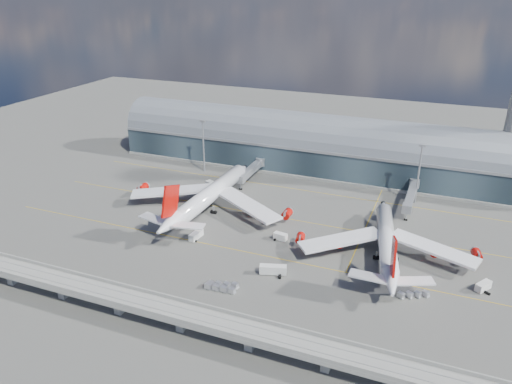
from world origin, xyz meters
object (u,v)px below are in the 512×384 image
at_px(floodlight_mast_right, 419,172).
at_px(cargo_train_2, 413,295).
at_px(cargo_train_1, 223,285).
at_px(cargo_train_0, 220,288).
at_px(service_truck_3, 483,286).
at_px(service_truck_4, 261,212).
at_px(service_truck_2, 273,270).
at_px(airliner_left, 208,196).
at_px(airliner_right, 387,243).
at_px(service_truck_0, 196,235).
at_px(service_truck_1, 280,237).
at_px(floodlight_mast_left, 203,145).
at_px(service_truck_5, 212,185).

height_order(floodlight_mast_right, cargo_train_2, floodlight_mast_right).
bearing_deg(cargo_train_1, cargo_train_0, -164.67).
distance_m(service_truck_3, cargo_train_2, 22.46).
xyz_separation_m(service_truck_4, cargo_train_2, (62.53, -34.67, -0.74)).
relative_size(service_truck_2, cargo_train_0, 0.88).
bearing_deg(airliner_left, cargo_train_2, -19.23).
xyz_separation_m(airliner_right, service_truck_0, (-65.85, -13.05, -3.89)).
xyz_separation_m(service_truck_3, cargo_train_2, (-19.26, -11.55, -0.56)).
relative_size(service_truck_1, service_truck_4, 0.86).
height_order(floodlight_mast_left, airliner_right, floodlight_mast_left).
relative_size(service_truck_1, cargo_train_1, 0.52).
xyz_separation_m(floodlight_mast_right, service_truck_1, (-41.88, -52.58, -12.21)).
bearing_deg(airliner_right, floodlight_mast_left, 141.31).
xyz_separation_m(floodlight_mast_left, service_truck_3, (125.80, -59.30, -12.21)).
xyz_separation_m(airliner_right, cargo_train_1, (-43.52, -37.35, -4.47)).
relative_size(airliner_left, service_truck_1, 14.24).
bearing_deg(cargo_train_0, service_truck_0, 43.80).
bearing_deg(airliner_right, cargo_train_2, -72.35).
distance_m(service_truck_2, service_truck_4, 43.16).
distance_m(floodlight_mast_right, service_truck_4, 67.73).
bearing_deg(cargo_train_1, airliner_left, 47.04).
distance_m(service_truck_3, service_truck_5, 119.18).
height_order(service_truck_2, service_truck_4, service_truck_4).
height_order(floodlight_mast_left, cargo_train_2, floodlight_mast_left).
relative_size(floodlight_mast_left, service_truck_0, 3.74).
bearing_deg(service_truck_3, cargo_train_1, -126.09).
bearing_deg(service_truck_5, airliner_left, -132.66).
bearing_deg(service_truck_3, cargo_train_2, -115.90).
relative_size(floodlight_mast_right, service_truck_2, 2.86).
distance_m(service_truck_4, cargo_train_1, 51.82).
height_order(floodlight_mast_left, service_truck_2, floodlight_mast_left).
height_order(service_truck_3, service_truck_4, service_truck_4).
bearing_deg(service_truck_3, service_truck_5, -166.73).
distance_m(floodlight_mast_right, service_truck_0, 95.52).
distance_m(cargo_train_0, cargo_train_2, 57.96).
bearing_deg(airliner_left, cargo_train_0, -58.48).
bearing_deg(service_truck_5, cargo_train_1, -126.33).
xyz_separation_m(service_truck_2, service_truck_5, (-49.72, 55.93, 0.04)).
distance_m(service_truck_1, service_truck_4, 21.63).
bearing_deg(service_truck_1, service_truck_4, 50.29).
height_order(airliner_left, service_truck_2, airliner_left).
height_order(floodlight_mast_left, cargo_train_1, floodlight_mast_left).
distance_m(service_truck_0, cargo_train_2, 77.58).
height_order(airliner_right, service_truck_0, airliner_right).
relative_size(floodlight_mast_right, airliner_right, 0.40).
distance_m(service_truck_4, service_truck_5, 34.94).
xyz_separation_m(service_truck_3, service_truck_5, (-112.09, 40.50, 0.25)).
bearing_deg(cargo_train_1, service_truck_5, 44.49).
distance_m(service_truck_3, cargo_train_1, 79.27).
bearing_deg(service_truck_3, airliner_right, -163.66).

